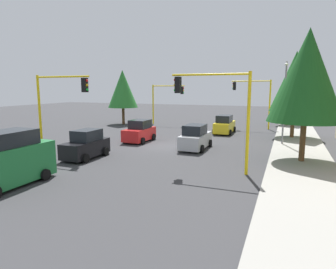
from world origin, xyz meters
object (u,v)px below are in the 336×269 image
traffic_signal_far_right (166,96)px  tree_roadside_near (307,76)px  car_silver (195,138)px  car_black (86,145)px  tree_opposite_side (123,89)px  car_yellow (224,125)px  traffic_signal_near_left (217,102)px  traffic_signal_far_left (254,94)px  street_lamp_curbside (285,94)px  tree_roadside_far (289,94)px  delivery_van_green (6,161)px  traffic_signal_near_right (58,99)px  car_red (139,132)px  tree_roadside_mid (295,82)px

traffic_signal_far_right → tree_roadside_near: bearing=45.2°
car_silver → car_black: size_ratio=1.09×
tree_opposite_side → traffic_signal_far_right: bearing=110.4°
car_black → car_yellow: bearing=155.9°
traffic_signal_near_left → car_black: traffic_signal_near_left is taller
traffic_signal_far_left → street_lamp_curbside: size_ratio=0.83×
tree_roadside_far → car_black: (24.02, -12.96, -3.25)m
street_lamp_curbside → tree_roadside_near: 5.90m
tree_roadside_far → car_yellow: 11.43m
traffic_signal_far_right → delivery_van_green: 26.75m
traffic_signal_near_right → traffic_signal_near_left: size_ratio=1.00×
tree_roadside_far → street_lamp_curbside: bearing=-1.2°
tree_roadside_near → car_red: 14.61m
tree_roadside_near → car_black: bearing=-73.9°
delivery_van_green → car_red: (-13.67, 0.31, -0.39)m
car_silver → tree_roadside_mid: bearing=138.5°
tree_roadside_far → car_silver: bearing=-20.4°
traffic_signal_far_left → car_yellow: traffic_signal_far_left is taller
traffic_signal_far_left → street_lamp_curbside: 10.96m
traffic_signal_far_right → tree_roadside_near: 22.80m
traffic_signal_far_left → traffic_signal_near_left: traffic_signal_far_left is taller
traffic_signal_near_right → car_silver: traffic_signal_near_right is taller
delivery_van_green → car_black: 6.52m
tree_opposite_side → car_yellow: bearing=78.1°
street_lamp_curbside → tree_roadside_far: (-14.39, 0.30, -0.21)m
traffic_signal_far_left → tree_opposite_side: size_ratio=0.81×
tree_opposite_side → tree_roadside_far: size_ratio=1.14×
traffic_signal_far_left → tree_roadside_near: bearing=16.6°
traffic_signal_near_left → street_lamp_curbside: street_lamp_curbside is taller
car_red → car_black: bearing=-4.0°
tree_roadside_far → tree_roadside_mid: bearing=2.9°
traffic_signal_far_right → car_red: (12.86, 2.67, -2.85)m
tree_opposite_side → car_yellow: (3.00, 14.26, -3.82)m
traffic_signal_far_left → car_black: 22.26m
street_lamp_curbside → car_yellow: size_ratio=1.68×
traffic_signal_near_right → delivery_van_green: 7.52m
tree_opposite_side → tree_roadside_near: size_ratio=0.84×
traffic_signal_near_right → street_lamp_curbside: street_lamp_curbside is taller
delivery_van_green → car_red: bearing=178.7°
street_lamp_curbside → tree_roadside_near: (5.61, 1.30, 1.26)m
delivery_van_green → car_silver: (-12.34, 6.02, -0.39)m
tree_roadside_far → traffic_signal_far_right: bearing=-75.2°
car_silver → car_yellow: (-9.19, 0.51, -0.00)m
tree_opposite_side → delivery_van_green: size_ratio=1.50×
traffic_signal_near_left → car_red: 11.68m
tree_roadside_far → car_red: 21.22m
tree_roadside_near → car_black: 15.27m
car_black → tree_opposite_side: bearing=-157.3°
tree_opposite_side → car_black: tree_opposite_side is taller
tree_roadside_mid → delivery_van_green: bearing=-32.9°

